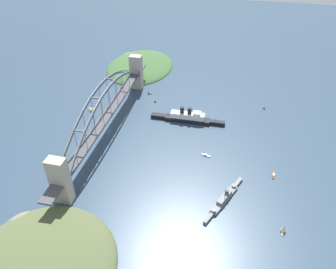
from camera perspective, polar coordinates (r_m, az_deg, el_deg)
ground_plane at (r=441.84m, az=-10.14°, el=0.58°), size 1400.00×1400.00×0.00m
harbor_arch_bridge at (r=425.71m, az=-10.55°, el=3.73°), size 306.85×18.34×67.21m
headland_west_shore at (r=609.14m, az=-4.94°, el=11.66°), size 149.15×115.96×20.35m
headland_east_shore at (r=319.84m, az=-21.55°, el=-20.46°), size 134.59×131.55×27.81m
ocean_liner at (r=451.70m, az=3.37°, el=2.97°), size 13.62×102.60×21.26m
naval_cruiser at (r=347.31m, az=9.76°, el=-10.84°), size 70.74×33.89×17.26m
seaplane_taxiing_near_bridge at (r=488.11m, az=-13.05°, el=4.29°), size 7.44×10.23×5.27m
small_boat_0 at (r=387.87m, az=17.83°, el=-6.68°), size 12.65×2.95×2.52m
small_boat_1 at (r=334.03m, az=19.43°, el=-15.04°), size 9.44×5.90×10.56m
small_boat_2 at (r=518.37m, az=-3.29°, el=7.52°), size 5.15×7.78×9.07m
small_boat_3 at (r=500.12m, az=16.38°, el=4.78°), size 6.93×4.51×8.65m
small_boat_4 at (r=397.36m, az=6.59°, el=-3.59°), size 5.05×12.00×2.53m
small_boat_5 at (r=496.84m, az=-2.22°, el=6.18°), size 6.15×7.66×9.32m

